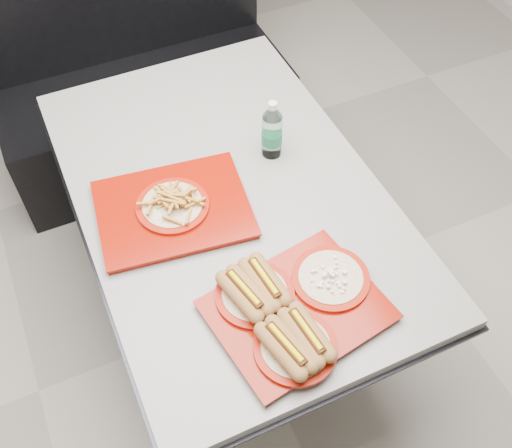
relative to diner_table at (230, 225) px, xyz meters
name	(u,v)px	position (x,y,z in m)	size (l,w,h in m)	color
ground	(235,313)	(0.00, 0.00, -0.58)	(6.00, 6.00, 0.00)	#9C978C
diner_table	(230,225)	(0.00, 0.00, 0.00)	(0.92, 1.42, 0.75)	black
booth_bench	(139,79)	(0.00, 1.09, -0.18)	(1.30, 0.57, 1.35)	black
tray_near	(291,309)	(-0.02, -0.47, 0.20)	(0.49, 0.41, 0.10)	#860F03
tray_far	(173,207)	(-0.18, -0.01, 0.19)	(0.49, 0.41, 0.09)	#860F03
water_bottle	(272,132)	(0.19, 0.10, 0.26)	(0.07, 0.07, 0.21)	silver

